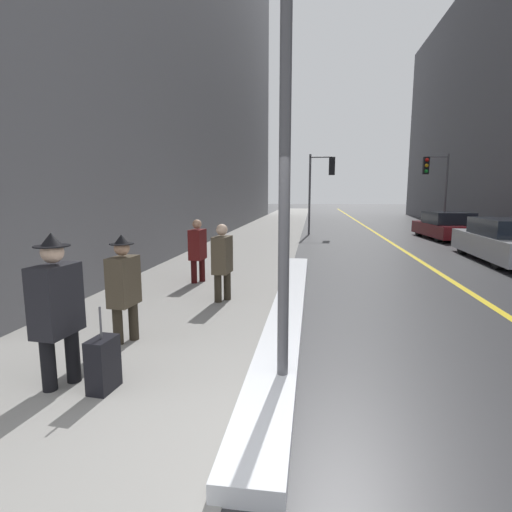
{
  "coord_description": "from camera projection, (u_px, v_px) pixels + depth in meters",
  "views": [
    {
      "loc": [
        0.57,
        -2.83,
        2.13
      ],
      "look_at": [
        -0.4,
        4.0,
        1.05
      ],
      "focal_mm": 28.0,
      "sensor_mm": 36.0,
      "label": 1
    }
  ],
  "objects": [
    {
      "name": "sidewalk_slab",
      "position": [
        255.0,
        241.0,
        18.13
      ],
      "size": [
        4.0,
        80.0,
        0.01
      ],
      "color": "gray",
      "rests_on": "ground"
    },
    {
      "name": "pedestrian_in_glasses",
      "position": [
        198.0,
        248.0,
        9.52
      ],
      "size": [
        0.33,
        0.52,
        1.53
      ],
      "rotation": [
        0.0,
        0.0,
        -1.66
      ],
      "color": "#340C0C",
      "rests_on": "ground"
    },
    {
      "name": "traffic_light_near",
      "position": [
        323.0,
        177.0,
        20.45
      ],
      "size": [
        1.31,
        0.32,
        4.11
      ],
      "rotation": [
        0.0,
        0.0,
        0.01
      ],
      "color": "#515156",
      "rests_on": "ground"
    },
    {
      "name": "parked_car_maroon",
      "position": [
        446.0,
        226.0,
        18.87
      ],
      "size": [
        2.2,
        4.33,
        1.27
      ],
      "rotation": [
        0.0,
        0.0,
        1.65
      ],
      "color": "#600F14",
      "rests_on": "ground"
    },
    {
      "name": "parked_car_silver",
      "position": [
        508.0,
        241.0,
        12.53
      ],
      "size": [
        1.98,
        4.84,
        1.36
      ],
      "rotation": [
        0.0,
        0.0,
        1.55
      ],
      "color": "#B2B2B7",
      "rests_on": "ground"
    },
    {
      "name": "pedestrian_in_fedora",
      "position": [
        56.0,
        305.0,
        4.31
      ],
      "size": [
        0.37,
        0.56,
        1.73
      ],
      "rotation": [
        0.0,
        0.0,
        -1.66
      ],
      "color": "black",
      "rests_on": "ground"
    },
    {
      "name": "lamp_post",
      "position": [
        285.0,
        144.0,
        4.02
      ],
      "size": [
        0.28,
        0.28,
        4.32
      ],
      "color": "#515156",
      "rests_on": "ground"
    },
    {
      "name": "ground_plane",
      "position": [
        235.0,
        464.0,
        3.18
      ],
      "size": [
        160.0,
        160.0,
        0.0
      ],
      "primitive_type": "plane",
      "color": "#2D2D30"
    },
    {
      "name": "rolling_suitcase",
      "position": [
        103.0,
        365.0,
        4.31
      ],
      "size": [
        0.25,
        0.38,
        0.95
      ],
      "rotation": [
        0.0,
        0.0,
        -1.66
      ],
      "color": "black",
      "rests_on": "ground"
    },
    {
      "name": "pedestrian_trailing",
      "position": [
        124.0,
        285.0,
        5.65
      ],
      "size": [
        0.33,
        0.51,
        1.57
      ],
      "rotation": [
        0.0,
        0.0,
        -1.66
      ],
      "color": "#2A241B",
      "rests_on": "ground"
    },
    {
      "name": "snow_bank_curb",
      "position": [
        289.0,
        304.0,
        7.45
      ],
      "size": [
        0.55,
        9.73,
        0.17
      ],
      "color": "white",
      "rests_on": "ground"
    },
    {
      "name": "pedestrian_with_shoulder_bag",
      "position": [
        222.0,
        259.0,
        7.86
      ],
      "size": [
        0.34,
        0.72,
        1.55
      ],
      "rotation": [
        0.0,
        0.0,
        -1.66
      ],
      "color": "#2A241B",
      "rests_on": "ground"
    },
    {
      "name": "traffic_light_far",
      "position": [
        434.0,
        176.0,
        20.96
      ],
      "size": [
        1.31,
        0.32,
        4.18
      ],
      "rotation": [
        0.0,
        0.0,
        3.19
      ],
      "color": "#515156",
      "rests_on": "ground"
    },
    {
      "name": "building_facade_left",
      "position": [
        178.0,
        19.0,
        21.91
      ],
      "size": [
        6.0,
        36.0,
        23.29
      ],
      "color": "slate",
      "rests_on": "ground"
    },
    {
      "name": "road_centre_stripe",
      "position": [
        392.0,
        243.0,
        17.29
      ],
      "size": [
        0.16,
        80.0,
        0.0
      ],
      "color": "gold",
      "rests_on": "ground"
    }
  ]
}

